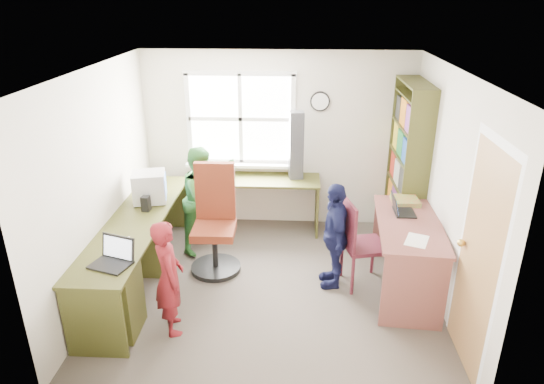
% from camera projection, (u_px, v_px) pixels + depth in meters
% --- Properties ---
extents(room, '(3.64, 3.44, 2.44)m').
position_uv_depth(room, '(272.00, 183.00, 5.09)').
color(room, '#413A33').
rests_on(room, ground).
extents(l_desk, '(2.38, 2.95, 0.75)m').
position_uv_depth(l_desk, '(146.00, 261.00, 5.10)').
color(l_desk, '#42431A').
rests_on(l_desk, ground).
extents(right_desk, '(0.77, 1.48, 0.82)m').
position_uv_depth(right_desk, '(407.00, 241.00, 5.20)').
color(right_desk, brown).
rests_on(right_desk, ground).
extents(bookshelf, '(0.30, 1.02, 2.10)m').
position_uv_depth(bookshelf, '(407.00, 170.00, 6.10)').
color(bookshelf, '#42431A').
rests_on(bookshelf, ground).
extents(swivel_chair, '(0.61, 0.61, 1.27)m').
position_uv_depth(swivel_chair, '(215.00, 225.00, 5.66)').
color(swivel_chair, black).
rests_on(swivel_chair, ground).
extents(wooden_chair, '(0.53, 0.53, 1.02)m').
position_uv_depth(wooden_chair, '(358.00, 241.00, 5.31)').
color(wooden_chair, '#591D29').
rests_on(wooden_chair, ground).
extents(crt_monitor, '(0.44, 0.41, 0.37)m').
position_uv_depth(crt_monitor, '(149.00, 187.00, 5.73)').
color(crt_monitor, silver).
rests_on(crt_monitor, l_desk).
extents(laptop_left, '(0.43, 0.39, 0.24)m').
position_uv_depth(laptop_left, '(114.00, 258.00, 4.47)').
color(laptop_left, black).
rests_on(laptop_left, l_desk).
extents(laptop_right, '(0.25, 0.30, 0.21)m').
position_uv_depth(laptop_right, '(400.00, 209.00, 5.32)').
color(laptop_right, black).
rests_on(laptop_right, right_desk).
extents(speaker_a, '(0.10, 0.10, 0.18)m').
position_uv_depth(speaker_a, '(146.00, 204.00, 5.53)').
color(speaker_a, black).
rests_on(speaker_a, l_desk).
extents(speaker_b, '(0.09, 0.09, 0.17)m').
position_uv_depth(speaker_b, '(153.00, 187.00, 6.02)').
color(speaker_b, black).
rests_on(speaker_b, l_desk).
extents(cd_tower, '(0.20, 0.19, 0.90)m').
position_uv_depth(cd_tower, '(296.00, 146.00, 6.37)').
color(cd_tower, black).
rests_on(cd_tower, l_desk).
extents(game_box, '(0.31, 0.31, 0.06)m').
position_uv_depth(game_box, '(405.00, 201.00, 5.56)').
color(game_box, red).
rests_on(game_box, right_desk).
extents(paper_a, '(0.34, 0.39, 0.00)m').
position_uv_depth(paper_a, '(119.00, 246.00, 4.80)').
color(paper_a, white).
rests_on(paper_a, l_desk).
extents(paper_b, '(0.29, 0.34, 0.00)m').
position_uv_depth(paper_b, '(417.00, 240.00, 4.74)').
color(paper_b, white).
rests_on(paper_b, right_desk).
extents(potted_plant, '(0.19, 0.17, 0.29)m').
position_uv_depth(potted_plant, '(229.00, 168.00, 6.46)').
color(potted_plant, '#286533').
rests_on(potted_plant, l_desk).
extents(person_red, '(0.42, 0.50, 1.17)m').
position_uv_depth(person_red, '(169.00, 277.00, 4.57)').
color(person_red, maroon).
rests_on(person_red, ground).
extents(person_green, '(0.75, 0.82, 1.36)m').
position_uv_depth(person_green, '(203.00, 200.00, 6.04)').
color(person_green, '#2D6F2C').
rests_on(person_green, ground).
extents(person_navy, '(0.34, 0.73, 1.22)m').
position_uv_depth(person_navy, '(335.00, 235.00, 5.30)').
color(person_navy, '#121539').
rests_on(person_navy, ground).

